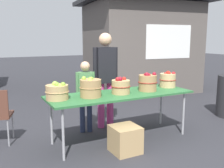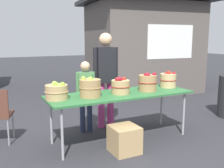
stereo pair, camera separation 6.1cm
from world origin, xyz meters
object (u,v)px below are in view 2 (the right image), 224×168
object	(u,v)px
apple_basket_red_0	(120,86)
vendor_adult	(106,73)
apple_basket_red_2	(168,80)
child_customer	(86,91)
produce_crate	(124,139)
apple_basket_red_1	(148,82)
apple_basket_green_1	(90,88)
apple_basket_green_0	(57,92)
market_table	(121,96)

from	to	relation	value
apple_basket_red_0	vendor_adult	bearing A→B (deg)	85.16
apple_basket_red_0	apple_basket_red_2	xyz separation A→B (m)	(1.00, 0.10, 0.02)
apple_basket_red_2	child_customer	size ratio (longest dim) A/B	0.24
produce_crate	apple_basket_red_1	bearing A→B (deg)	32.63
apple_basket_green_1	apple_basket_red_2	world-z (taller)	apple_basket_green_1
apple_basket_green_1	apple_basket_red_2	bearing A→B (deg)	3.58
apple_basket_green_0	child_customer	size ratio (longest dim) A/B	0.27
apple_basket_green_1	produce_crate	xyz separation A→B (m)	(0.33, -0.44, -0.70)
apple_basket_green_0	produce_crate	bearing A→B (deg)	-31.85
apple_basket_red_0	child_customer	xyz separation A→B (m)	(-0.35, 0.58, -0.15)
apple_basket_red_0	child_customer	distance (m)	0.70
apple_basket_red_1	vendor_adult	bearing A→B (deg)	124.05
apple_basket_red_1	apple_basket_red_2	xyz separation A→B (m)	(0.50, 0.10, -0.01)
vendor_adult	produce_crate	bearing A→B (deg)	88.52
apple_basket_green_1	apple_basket_red_2	xyz separation A→B (m)	(1.50, 0.09, -0.01)
apple_basket_red_2	apple_basket_red_0	bearing A→B (deg)	-174.49
apple_basket_red_0	apple_basket_red_1	world-z (taller)	apple_basket_red_1
market_table	apple_basket_red_1	bearing A→B (deg)	-3.05
apple_basket_red_1	child_customer	bearing A→B (deg)	145.26
apple_basket_green_0	child_customer	world-z (taller)	child_customer
market_table	apple_basket_red_2	bearing A→B (deg)	4.53
produce_crate	apple_basket_green_1	bearing A→B (deg)	127.40
child_customer	produce_crate	size ratio (longest dim) A/B	3.20
apple_basket_red_2	apple_basket_green_1	bearing A→B (deg)	-176.42
market_table	child_customer	size ratio (longest dim) A/B	1.89
market_table	vendor_adult	bearing A→B (deg)	86.29
vendor_adult	apple_basket_green_1	bearing A→B (deg)	59.42
apple_basket_green_0	apple_basket_red_1	world-z (taller)	apple_basket_red_1
apple_basket_red_2	child_customer	xyz separation A→B (m)	(-1.35, 0.49, -0.16)
apple_basket_red_0	apple_basket_red_2	size ratio (longest dim) A/B	1.03
apple_basket_red_0	apple_basket_red_1	size ratio (longest dim) A/B	0.97
apple_basket_green_0	apple_basket_red_0	distance (m)	0.98
apple_basket_red_1	child_customer	size ratio (longest dim) A/B	0.26
apple_basket_red_1	apple_basket_red_0	bearing A→B (deg)	179.14
child_customer	apple_basket_red_2	bearing A→B (deg)	176.55
market_table	apple_basket_green_1	bearing A→B (deg)	-178.24
market_table	apple_basket_green_0	distance (m)	1.00
apple_basket_green_1	apple_basket_red_1	xyz separation A→B (m)	(1.00, -0.01, 0.01)
child_customer	apple_basket_red_0	bearing A→B (deg)	137.51
child_customer	apple_basket_green_0	bearing A→B (deg)	55.68
market_table	apple_basket_red_1	distance (m)	0.52
apple_basket_green_1	apple_basket_red_2	distance (m)	1.50
apple_basket_green_0	apple_basket_red_0	world-z (taller)	apple_basket_red_0
apple_basket_red_0	produce_crate	distance (m)	0.82
market_table	apple_basket_red_2	world-z (taller)	apple_basket_red_2
apple_basket_red_2	produce_crate	world-z (taller)	apple_basket_red_2
vendor_adult	produce_crate	distance (m)	1.37
apple_basket_green_0	apple_basket_red_2	world-z (taller)	apple_basket_red_2
apple_basket_green_0	child_customer	distance (m)	0.82
apple_basket_red_0	apple_basket_red_2	bearing A→B (deg)	5.51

